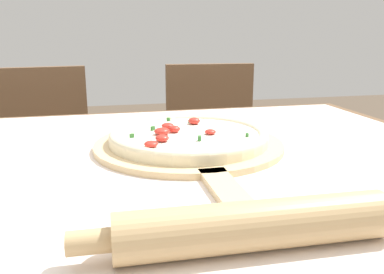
# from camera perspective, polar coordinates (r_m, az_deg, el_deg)

# --- Properties ---
(dining_table) EXTENTS (1.25, 1.00, 0.77)m
(dining_table) POSITION_cam_1_polar(r_m,az_deg,el_deg) (0.82, -1.91, -10.63)
(dining_table) COLOR brown
(dining_table) RESTS_ON ground_plane
(towel_cloth) EXTENTS (1.17, 0.92, 0.00)m
(towel_cloth) POSITION_cam_1_polar(r_m,az_deg,el_deg) (0.78, -1.98, -3.11)
(towel_cloth) COLOR silver
(towel_cloth) RESTS_ON dining_table
(pizza_peel) EXTENTS (0.39, 0.55, 0.01)m
(pizza_peel) POSITION_cam_1_polar(r_m,az_deg,el_deg) (0.82, -0.21, -1.39)
(pizza_peel) COLOR #D6B784
(pizza_peel) RESTS_ON towel_cloth
(pizza) EXTENTS (0.32, 0.32, 0.03)m
(pizza) POSITION_cam_1_polar(r_m,az_deg,el_deg) (0.84, -0.50, 0.17)
(pizza) COLOR beige
(pizza) RESTS_ON pizza_peel
(rolling_pin) EXTENTS (0.40, 0.06, 0.06)m
(rolling_pin) POSITION_cam_1_polar(r_m,az_deg,el_deg) (0.46, 8.78, -12.17)
(rolling_pin) COLOR tan
(rolling_pin) RESTS_ON towel_cloth
(chair_left) EXTENTS (0.44, 0.44, 0.88)m
(chair_left) POSITION_cam_1_polar(r_m,az_deg,el_deg) (1.70, -20.19, -3.69)
(chair_left) COLOR brown
(chair_left) RESTS_ON ground_plane
(chair_right) EXTENTS (0.43, 0.43, 0.88)m
(chair_right) POSITION_cam_1_polar(r_m,az_deg,el_deg) (1.74, 3.00, -2.29)
(chair_right) COLOR brown
(chair_right) RESTS_ON ground_plane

